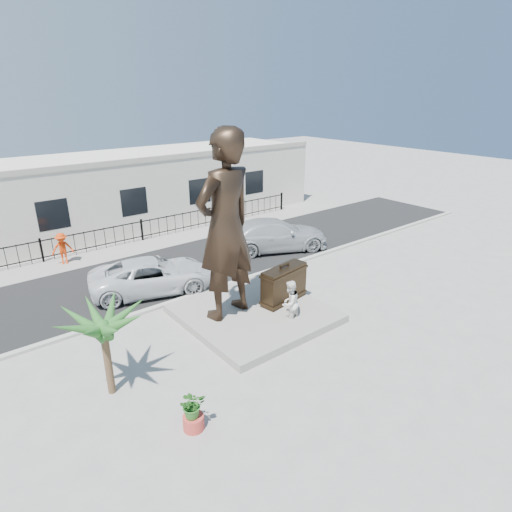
{
  "coord_description": "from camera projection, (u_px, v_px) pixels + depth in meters",
  "views": [
    {
      "loc": [
        -9.66,
        -10.14,
        8.37
      ],
      "look_at": [
        0.0,
        2.0,
        2.3
      ],
      "focal_mm": 30.0,
      "sensor_mm": 36.0,
      "label": 1
    }
  ],
  "objects": [
    {
      "name": "planter",
      "position": [
        194.0,
        422.0,
        11.24
      ],
      "size": [
        0.56,
        0.56,
        0.4
      ],
      "primitive_type": "cylinder",
      "color": "#C03B32",
      "rests_on": "ground"
    },
    {
      "name": "building",
      "position": [
        112.0,
        191.0,
        27.63
      ],
      "size": [
        28.0,
        7.0,
        4.4
      ],
      "primitive_type": "cube",
      "color": "silver",
      "rests_on": "ground"
    },
    {
      "name": "ground",
      "position": [
        289.0,
        328.0,
        16.05
      ],
      "size": [
        100.0,
        100.0,
        0.0
      ],
      "primitive_type": "plane",
      "color": "#9E9991",
      "rests_on": "ground"
    },
    {
      "name": "suitcase",
      "position": [
        284.0,
        284.0,
        17.21
      ],
      "size": [
        2.18,
        0.97,
        1.48
      ],
      "primitive_type": "cube",
      "rotation": [
        0.0,
        0.0,
        0.15
      ],
      "color": "black",
      "rests_on": "plinth"
    },
    {
      "name": "car_white",
      "position": [
        153.0,
        275.0,
        18.74
      ],
      "size": [
        5.86,
        3.96,
        1.49
      ],
      "primitive_type": "imported",
      "rotation": [
        0.0,
        0.0,
        1.27
      ],
      "color": "silver",
      "rests_on": "street"
    },
    {
      "name": "fence",
      "position": [
        142.0,
        231.0,
        25.15
      ],
      "size": [
        22.0,
        0.1,
        1.2
      ],
      "primitive_type": "cube",
      "color": "black",
      "rests_on": "ground"
    },
    {
      "name": "palm_tree",
      "position": [
        112.0,
        392.0,
        12.67
      ],
      "size": [
        1.8,
        1.8,
        3.2
      ],
      "primitive_type": null,
      "color": "#245820",
      "rests_on": "ground"
    },
    {
      "name": "far_sidewalk",
      "position": [
        149.0,
        244.0,
        24.78
      ],
      "size": [
        40.0,
        2.5,
        0.02
      ],
      "primitive_type": "cube",
      "color": "#9E9991",
      "rests_on": "ground"
    },
    {
      "name": "curb",
      "position": [
        222.0,
        286.0,
        19.3
      ],
      "size": [
        40.0,
        0.25,
        0.12
      ],
      "primitive_type": "cube",
      "color": "#A5A399",
      "rests_on": "ground"
    },
    {
      "name": "shrub",
      "position": [
        192.0,
        405.0,
        11.03
      ],
      "size": [
        0.83,
        0.77,
        0.76
      ],
      "primitive_type": "imported",
      "rotation": [
        0.0,
        0.0,
        -0.3
      ],
      "color": "#2B6621",
      "rests_on": "planter"
    },
    {
      "name": "statue",
      "position": [
        225.0,
        227.0,
        15.26
      ],
      "size": [
        2.79,
        2.08,
        6.97
      ],
      "primitive_type": "imported",
      "rotation": [
        0.0,
        0.0,
        3.31
      ],
      "color": "black",
      "rests_on": "plinth"
    },
    {
      "name": "car_silver",
      "position": [
        275.0,
        235.0,
        23.61
      ],
      "size": [
        6.4,
        4.58,
        1.72
      ],
      "primitive_type": "imported",
      "rotation": [
        0.0,
        0.0,
        1.16
      ],
      "color": "#ADB0B2",
      "rests_on": "street"
    },
    {
      "name": "tourist",
      "position": [
        290.0,
        303.0,
        16.06
      ],
      "size": [
        0.99,
        0.85,
        1.76
      ],
      "primitive_type": "imported",
      "rotation": [
        0.0,
        0.0,
        3.38
      ],
      "color": "white",
      "rests_on": "ground"
    },
    {
      "name": "street",
      "position": [
        183.0,
        264.0,
        21.87
      ],
      "size": [
        40.0,
        7.0,
        0.01
      ],
      "primitive_type": "cube",
      "color": "black",
      "rests_on": "ground"
    },
    {
      "name": "plinth",
      "position": [
        254.0,
        313.0,
        16.79
      ],
      "size": [
        5.2,
        5.2,
        0.3
      ],
      "primitive_type": "cube",
      "color": "gray",
      "rests_on": "ground"
    },
    {
      "name": "worker",
      "position": [
        63.0,
        249.0,
        21.65
      ],
      "size": [
        1.18,
        0.85,
        1.64
      ],
      "primitive_type": "imported",
      "rotation": [
        0.0,
        0.0,
        -0.25
      ],
      "color": "red",
      "rests_on": "far_sidewalk"
    }
  ]
}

